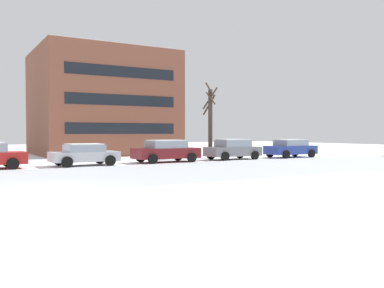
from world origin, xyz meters
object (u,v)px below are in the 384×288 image
(parked_car_blue, at_px, (291,148))
(parked_car_maroon, at_px, (166,151))
(parked_car_silver, at_px, (84,154))
(parked_car_gray, at_px, (233,149))

(parked_car_blue, bearing_deg, parked_car_maroon, 179.44)
(parked_car_silver, distance_m, parked_car_maroon, 5.59)
(parked_car_gray, bearing_deg, parked_car_maroon, -179.12)
(parked_car_gray, bearing_deg, parked_car_blue, -2.01)
(parked_car_maroon, distance_m, parked_car_gray, 5.59)
(parked_car_maroon, height_order, parked_car_gray, parked_car_gray)
(parked_car_maroon, distance_m, parked_car_blue, 11.18)
(parked_car_gray, height_order, parked_car_blue, parked_car_gray)
(parked_car_silver, relative_size, parked_car_maroon, 0.89)
(parked_car_silver, xyz_separation_m, parked_car_maroon, (5.59, 0.12, 0.08))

